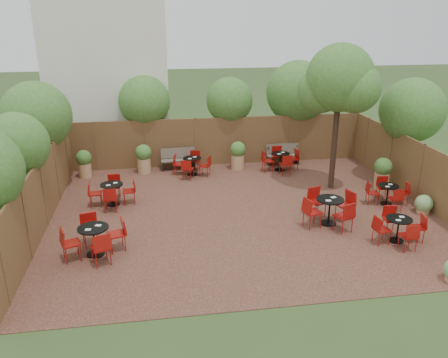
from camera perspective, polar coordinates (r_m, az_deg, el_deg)
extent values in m
plane|color=#354F23|center=(14.50, 2.38, -4.27)|extent=(80.00, 80.00, 0.00)
cube|color=#381D16|center=(14.50, 2.38, -4.24)|extent=(12.00, 10.00, 0.02)
cube|color=#52341E|center=(18.81, -0.52, 4.77)|extent=(12.00, 0.08, 2.00)
cube|color=#52341E|center=(14.28, -21.93, -1.86)|extent=(0.08, 10.00, 2.00)
cube|color=#52341E|center=(16.34, 23.56, 0.62)|extent=(0.08, 10.00, 2.00)
cube|color=silver|center=(21.12, -14.37, 14.15)|extent=(5.00, 4.00, 8.00)
sphere|color=#386B22|center=(16.75, -22.59, 7.33)|extent=(2.37, 2.37, 2.37)
sphere|color=#386B22|center=(13.94, -24.75, 3.96)|extent=(1.82, 1.82, 1.82)
sphere|color=#386B22|center=(18.94, -10.00, 9.63)|extent=(2.09, 2.09, 2.09)
sphere|color=#386B22|center=(19.11, 0.70, 9.87)|extent=(1.93, 1.93, 1.93)
sphere|color=#386B22|center=(19.97, 9.28, 10.74)|extent=(2.70, 2.70, 2.70)
sphere|color=#386B22|center=(17.87, 22.65, 8.00)|extent=(2.33, 2.33, 2.33)
cylinder|color=black|center=(16.36, 13.86, 5.79)|extent=(0.22, 0.22, 4.15)
sphere|color=#386B22|center=(16.02, 14.42, 12.27)|extent=(2.30, 2.30, 2.30)
sphere|color=#386B22|center=(16.26, 12.08, 10.93)|extent=(1.61, 1.61, 1.61)
sphere|color=#386B22|center=(15.86, 16.25, 10.96)|extent=(1.68, 1.68, 1.68)
cube|color=brown|center=(18.38, -5.77, 2.40)|extent=(1.41, 0.48, 0.05)
cube|color=brown|center=(18.48, -5.83, 3.31)|extent=(1.39, 0.17, 0.42)
cube|color=black|center=(18.43, -7.70, 1.67)|extent=(0.08, 0.42, 0.37)
cube|color=black|center=(18.48, -3.80, 1.87)|extent=(0.08, 0.42, 0.37)
cube|color=brown|center=(19.10, 7.48, 2.99)|extent=(1.36, 0.42, 0.05)
cube|color=brown|center=(19.19, 7.36, 3.84)|extent=(1.36, 0.11, 0.41)
cube|color=black|center=(19.00, 5.66, 2.31)|extent=(0.06, 0.41, 0.36)
cube|color=black|center=(19.33, 9.20, 2.47)|extent=(0.06, 0.41, 0.36)
cylinder|color=black|center=(12.55, -15.86, -9.05)|extent=(0.46, 0.46, 0.03)
cylinder|color=black|center=(12.37, -16.03, -7.53)|extent=(0.05, 0.05, 0.74)
cylinder|color=black|center=(12.21, -16.20, -5.95)|extent=(0.80, 0.80, 0.03)
cube|color=white|center=(12.26, -15.58, -5.66)|extent=(0.17, 0.14, 0.02)
cube|color=white|center=(12.10, -16.77, -6.13)|extent=(0.17, 0.14, 0.02)
cylinder|color=black|center=(16.03, 19.75, -2.93)|extent=(0.39, 0.39, 0.03)
cylinder|color=black|center=(15.91, 19.88, -1.89)|extent=(0.04, 0.04, 0.62)
cylinder|color=black|center=(15.80, 20.02, -0.81)|extent=(0.67, 0.67, 0.03)
cube|color=white|center=(15.90, 20.24, -0.63)|extent=(0.13, 0.09, 0.01)
cube|color=white|center=(15.67, 19.92, -0.90)|extent=(0.13, 0.09, 0.01)
cylinder|color=black|center=(18.44, 7.06, 1.15)|extent=(0.43, 0.43, 0.03)
cylinder|color=black|center=(18.33, 7.10, 2.17)|extent=(0.05, 0.05, 0.68)
cylinder|color=black|center=(18.22, 7.15, 3.21)|extent=(0.74, 0.74, 0.03)
cube|color=white|center=(18.32, 7.44, 3.36)|extent=(0.14, 0.11, 0.01)
cube|color=white|center=(18.08, 6.95, 3.16)|extent=(0.14, 0.11, 0.01)
cylinder|color=black|center=(14.08, 13.00, -5.43)|extent=(0.48, 0.48, 0.03)
cylinder|color=black|center=(13.92, 13.12, -4.00)|extent=(0.05, 0.05, 0.76)
cylinder|color=black|center=(13.77, 13.25, -2.52)|extent=(0.82, 0.82, 0.03)
cube|color=white|center=(13.89, 13.63, -2.26)|extent=(0.17, 0.14, 0.02)
cube|color=white|center=(13.61, 13.03, -2.67)|extent=(0.17, 0.14, 0.02)
cylinder|color=black|center=(15.48, -13.78, -3.10)|extent=(0.43, 0.43, 0.03)
cylinder|color=black|center=(15.35, -13.88, -1.91)|extent=(0.05, 0.05, 0.69)
cylinder|color=black|center=(15.22, -13.99, -0.67)|extent=(0.74, 0.74, 0.03)
cube|color=white|center=(15.28, -13.54, -0.47)|extent=(0.15, 0.11, 0.01)
cube|color=white|center=(15.12, -14.40, -0.77)|extent=(0.15, 0.11, 0.01)
cylinder|color=black|center=(17.82, -4.01, 0.58)|extent=(0.41, 0.41, 0.03)
cylinder|color=black|center=(17.71, -4.03, 1.59)|extent=(0.05, 0.05, 0.66)
cylinder|color=black|center=(17.61, -4.06, 2.63)|extent=(0.71, 0.71, 0.03)
cube|color=white|center=(17.68, -3.72, 2.79)|extent=(0.16, 0.14, 0.01)
cube|color=white|center=(17.49, -4.34, 2.57)|extent=(0.16, 0.14, 0.01)
cylinder|color=black|center=(13.62, 20.88, -7.25)|extent=(0.41, 0.41, 0.03)
cylinder|color=black|center=(13.47, 21.05, -6.00)|extent=(0.05, 0.05, 0.65)
cylinder|color=black|center=(13.34, 21.23, -4.71)|extent=(0.71, 0.71, 0.03)
cube|color=white|center=(13.44, 21.50, -4.46)|extent=(0.13, 0.10, 0.01)
cube|color=white|center=(13.20, 21.12, -4.86)|extent=(0.13, 0.10, 0.01)
cylinder|color=#AB8255|center=(18.21, -10.03, 1.70)|extent=(0.53, 0.53, 0.60)
sphere|color=#386B22|center=(18.05, -10.13, 3.32)|extent=(0.63, 0.63, 0.63)
cylinder|color=#AB8255|center=(18.40, 1.73, 2.19)|extent=(0.52, 0.52, 0.59)
sphere|color=#386B22|center=(18.25, 1.75, 3.78)|extent=(0.62, 0.62, 0.62)
cylinder|color=#AB8255|center=(18.27, -17.12, 1.08)|extent=(0.49, 0.49, 0.56)
sphere|color=#386B22|center=(18.12, -17.28, 2.58)|extent=(0.59, 0.59, 0.59)
cylinder|color=#AB8255|center=(17.27, 19.23, -0.18)|extent=(0.52, 0.52, 0.60)
sphere|color=#386B22|center=(17.11, 19.43, 1.50)|extent=(0.63, 0.63, 0.63)
cylinder|color=#AB8255|center=(15.73, 23.77, -3.61)|extent=(0.41, 0.41, 0.19)
sphere|color=#689C51|center=(15.65, 23.89, -2.84)|extent=(0.56, 0.56, 0.56)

